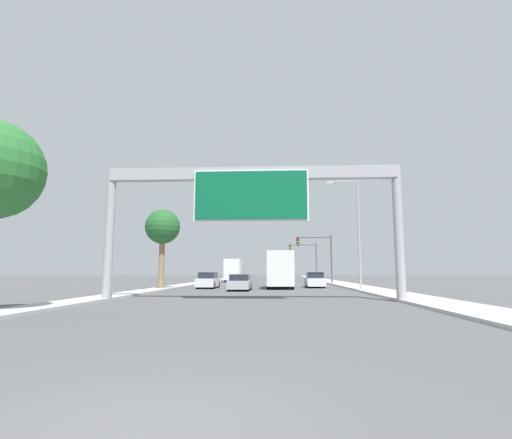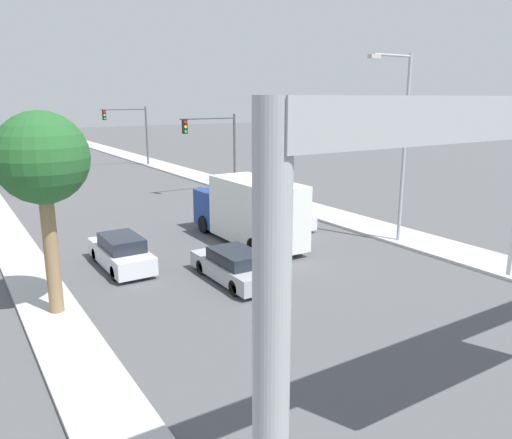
{
  "view_description": "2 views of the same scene",
  "coord_description": "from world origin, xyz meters",
  "px_view_note": "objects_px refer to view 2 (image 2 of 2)",
  "views": [
    {
      "loc": [
        1.45,
        -4.4,
        1.68
      ],
      "look_at": [
        0.0,
        23.11,
        5.23
      ],
      "focal_mm": 28.0,
      "sensor_mm": 36.0,
      "label": 1
    },
    {
      "loc": [
        -11.64,
        12.95,
        7.55
      ],
      "look_at": [
        0.7,
        32.46,
        1.92
      ],
      "focal_mm": 35.0,
      "sensor_mm": 36.0,
      "label": 2
    }
  ],
  "objects_px": {
    "traffic_light_near_intersection": "(218,141)",
    "palm_tree_background": "(42,161)",
    "car_near_right": "(282,215)",
    "truck_box_secondary": "(249,211)",
    "truck_box_primary": "(33,170)",
    "traffic_light_mid_block": "(133,126)",
    "car_mid_right": "(234,266)",
    "street_lamp_right": "(401,136)",
    "car_far_center": "(121,252)"
  },
  "relations": [
    {
      "from": "car_mid_right",
      "to": "traffic_light_mid_block",
      "type": "xyz_separation_m",
      "value": [
        8.65,
        37.7,
        3.86
      ]
    },
    {
      "from": "palm_tree_background",
      "to": "street_lamp_right",
      "type": "height_order",
      "value": "street_lamp_right"
    },
    {
      "from": "traffic_light_mid_block",
      "to": "street_lamp_right",
      "type": "distance_m",
      "value": 37.39
    },
    {
      "from": "car_near_right",
      "to": "traffic_light_mid_block",
      "type": "distance_m",
      "value": 31.51
    },
    {
      "from": "car_far_center",
      "to": "traffic_light_near_intersection",
      "type": "distance_m",
      "value": 18.54
    },
    {
      "from": "truck_box_secondary",
      "to": "traffic_light_mid_block",
      "type": "xyz_separation_m",
      "value": [
        5.15,
        33.21,
        2.76
      ]
    },
    {
      "from": "car_near_right",
      "to": "traffic_light_near_intersection",
      "type": "xyz_separation_m",
      "value": [
        1.74,
        11.24,
        3.57
      ]
    },
    {
      "from": "truck_box_secondary",
      "to": "street_lamp_right",
      "type": "xyz_separation_m",
      "value": [
        6.52,
        -4.14,
        3.92
      ]
    },
    {
      "from": "traffic_light_near_intersection",
      "to": "palm_tree_background",
      "type": "xyz_separation_m",
      "value": [
        -15.8,
        -17.29,
        1.21
      ]
    },
    {
      "from": "truck_box_primary",
      "to": "truck_box_secondary",
      "type": "xyz_separation_m",
      "value": [
        7.0,
        -23.15,
        0.02
      ]
    },
    {
      "from": "truck_box_primary",
      "to": "palm_tree_background",
      "type": "height_order",
      "value": "palm_tree_background"
    },
    {
      "from": "traffic_light_near_intersection",
      "to": "palm_tree_background",
      "type": "distance_m",
      "value": 23.45
    },
    {
      "from": "car_far_center",
      "to": "traffic_light_near_intersection",
      "type": "xyz_separation_m",
      "value": [
        12.24,
        13.46,
        3.57
      ]
    },
    {
      "from": "palm_tree_background",
      "to": "car_near_right",
      "type": "bearing_deg",
      "value": 23.29
    },
    {
      "from": "truck_box_primary",
      "to": "traffic_light_near_intersection",
      "type": "height_order",
      "value": "traffic_light_near_intersection"
    },
    {
      "from": "truck_box_primary",
      "to": "traffic_light_near_intersection",
      "type": "bearing_deg",
      "value": -39.08
    },
    {
      "from": "car_near_right",
      "to": "car_far_center",
      "type": "xyz_separation_m",
      "value": [
        -10.5,
        -2.23,
        0.0
      ]
    },
    {
      "from": "traffic_light_near_intersection",
      "to": "palm_tree_background",
      "type": "relative_size",
      "value": 0.88
    },
    {
      "from": "car_far_center",
      "to": "traffic_light_mid_block",
      "type": "height_order",
      "value": "traffic_light_mid_block"
    },
    {
      "from": "car_near_right",
      "to": "truck_box_primary",
      "type": "relative_size",
      "value": 0.58
    },
    {
      "from": "street_lamp_right",
      "to": "car_near_right",
      "type": "bearing_deg",
      "value": 116.27
    },
    {
      "from": "truck_box_secondary",
      "to": "palm_tree_background",
      "type": "height_order",
      "value": "palm_tree_background"
    },
    {
      "from": "traffic_light_near_intersection",
      "to": "car_near_right",
      "type": "bearing_deg",
      "value": -98.82
    },
    {
      "from": "traffic_light_mid_block",
      "to": "palm_tree_background",
      "type": "bearing_deg",
      "value": -112.84
    },
    {
      "from": "car_far_center",
      "to": "truck_box_secondary",
      "type": "relative_size",
      "value": 0.59
    },
    {
      "from": "car_near_right",
      "to": "traffic_light_mid_block",
      "type": "height_order",
      "value": "traffic_light_mid_block"
    },
    {
      "from": "car_far_center",
      "to": "traffic_light_near_intersection",
      "type": "height_order",
      "value": "traffic_light_near_intersection"
    },
    {
      "from": "street_lamp_right",
      "to": "traffic_light_mid_block",
      "type": "bearing_deg",
      "value": 92.1
    },
    {
      "from": "truck_box_secondary",
      "to": "traffic_light_mid_block",
      "type": "height_order",
      "value": "traffic_light_mid_block"
    },
    {
      "from": "car_near_right",
      "to": "traffic_light_near_intersection",
      "type": "relative_size",
      "value": 0.74
    },
    {
      "from": "car_far_center",
      "to": "truck_box_primary",
      "type": "bearing_deg",
      "value": 90.0
    },
    {
      "from": "car_near_right",
      "to": "car_far_center",
      "type": "relative_size",
      "value": 0.98
    },
    {
      "from": "car_mid_right",
      "to": "car_near_right",
      "type": "relative_size",
      "value": 1.01
    },
    {
      "from": "car_mid_right",
      "to": "truck_box_secondary",
      "type": "distance_m",
      "value": 5.8
    },
    {
      "from": "traffic_light_near_intersection",
      "to": "truck_box_secondary",
      "type": "bearing_deg",
      "value": -111.66
    },
    {
      "from": "traffic_light_mid_block",
      "to": "truck_box_primary",
      "type": "bearing_deg",
      "value": -140.38
    },
    {
      "from": "truck_box_primary",
      "to": "traffic_light_mid_block",
      "type": "xyz_separation_m",
      "value": [
        12.15,
        10.06,
        2.78
      ]
    },
    {
      "from": "car_mid_right",
      "to": "palm_tree_background",
      "type": "distance_m",
      "value": 8.57
    },
    {
      "from": "car_mid_right",
      "to": "truck_box_secondary",
      "type": "bearing_deg",
      "value": 52.1
    },
    {
      "from": "truck_box_secondary",
      "to": "palm_tree_background",
      "type": "xyz_separation_m",
      "value": [
        -10.56,
        -4.08,
        3.74
      ]
    },
    {
      "from": "car_mid_right",
      "to": "car_near_right",
      "type": "xyz_separation_m",
      "value": [
        7.0,
        6.47,
        0.06
      ]
    },
    {
      "from": "car_mid_right",
      "to": "truck_box_primary",
      "type": "bearing_deg",
      "value": 97.22
    },
    {
      "from": "car_mid_right",
      "to": "truck_box_primary",
      "type": "height_order",
      "value": "truck_box_primary"
    },
    {
      "from": "car_near_right",
      "to": "palm_tree_background",
      "type": "xyz_separation_m",
      "value": [
        -14.06,
        -6.05,
        4.79
      ]
    },
    {
      "from": "truck_box_primary",
      "to": "traffic_light_mid_block",
      "type": "relative_size",
      "value": 1.21
    },
    {
      "from": "car_mid_right",
      "to": "street_lamp_right",
      "type": "xyz_separation_m",
      "value": [
        10.02,
        0.35,
        5.03
      ]
    },
    {
      "from": "truck_box_primary",
      "to": "street_lamp_right",
      "type": "relative_size",
      "value": 0.83
    },
    {
      "from": "car_near_right",
      "to": "truck_box_secondary",
      "type": "relative_size",
      "value": 0.57
    },
    {
      "from": "truck_box_primary",
      "to": "palm_tree_background",
      "type": "relative_size",
      "value": 1.12
    },
    {
      "from": "truck_box_primary",
      "to": "traffic_light_mid_block",
      "type": "bearing_deg",
      "value": 39.62
    }
  ]
}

